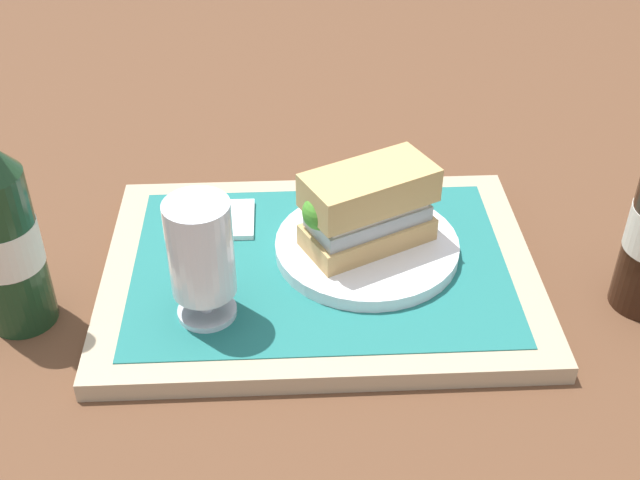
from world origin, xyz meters
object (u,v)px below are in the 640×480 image
at_px(sandwich, 366,208).
at_px(beer_glass, 201,256).
at_px(beer_bottle, 1,232).
at_px(plate, 367,247).

distance_m(sandwich, beer_glass, 0.18).
xyz_separation_m(beer_glass, beer_bottle, (0.18, -0.03, 0.01)).
relative_size(beer_glass, beer_bottle, 0.47).
xyz_separation_m(sandwich, beer_glass, (0.16, 0.09, 0.01)).
bearing_deg(sandwich, beer_glass, 2.41).
height_order(sandwich, beer_bottle, beer_bottle).
bearing_deg(plate, sandwich, 26.41).
height_order(beer_glass, beer_bottle, beer_bottle).
bearing_deg(plate, beer_glass, 28.78).
relative_size(plate, beer_glass, 1.52).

